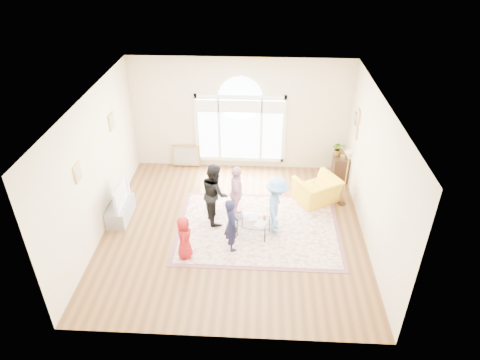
# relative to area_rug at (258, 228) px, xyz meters

# --- Properties ---
(ground) EXTENTS (6.00, 6.00, 0.00)m
(ground) POSITION_rel_area_rug_xyz_m (-0.58, -0.07, -0.01)
(ground) COLOR #56381B
(ground) RESTS_ON ground
(room_shell) EXTENTS (6.00, 6.00, 6.00)m
(room_shell) POSITION_rel_area_rug_xyz_m (-0.57, 2.76, 1.56)
(room_shell) COLOR beige
(room_shell) RESTS_ON ground
(area_rug) EXTENTS (3.60, 2.60, 0.02)m
(area_rug) POSITION_rel_area_rug_xyz_m (0.00, 0.00, 0.00)
(area_rug) COLOR beige
(area_rug) RESTS_ON ground
(rug_border) EXTENTS (3.80, 2.80, 0.01)m
(rug_border) POSITION_rel_area_rug_xyz_m (-0.00, 0.00, -0.00)
(rug_border) COLOR #7B4653
(rug_border) RESTS_ON ground
(tv_console) EXTENTS (0.45, 1.00, 0.42)m
(tv_console) POSITION_rel_area_rug_xyz_m (-3.33, 0.23, 0.20)
(tv_console) COLOR gray
(tv_console) RESTS_ON ground
(television) EXTENTS (0.17, 1.04, 0.60)m
(television) POSITION_rel_area_rug_xyz_m (-3.32, 0.23, 0.71)
(television) COLOR black
(television) RESTS_ON tv_console
(coffee_table) EXTENTS (1.16, 0.91, 0.54)m
(coffee_table) POSITION_rel_area_rug_xyz_m (-0.11, -0.24, 0.39)
(coffee_table) COLOR silver
(coffee_table) RESTS_ON ground
(armchair) EXTENTS (1.34, 1.29, 0.66)m
(armchair) POSITION_rel_area_rug_xyz_m (1.47, 1.21, 0.32)
(armchair) COLOR yellow
(armchair) RESTS_ON ground
(side_cabinet) EXTENTS (0.40, 0.50, 0.70)m
(side_cabinet) POSITION_rel_area_rug_xyz_m (2.20, 2.33, 0.34)
(side_cabinet) COLOR black
(side_cabinet) RESTS_ON ground
(floor_lamp) EXTENTS (0.30, 0.30, 1.51)m
(floor_lamp) POSITION_rel_area_rug_xyz_m (2.11, 1.11, 1.27)
(floor_lamp) COLOR black
(floor_lamp) RESTS_ON ground
(plant_pedestal) EXTENTS (0.20, 0.20, 0.70)m
(plant_pedestal) POSITION_rel_area_rug_xyz_m (2.12, 2.44, 0.34)
(plant_pedestal) COLOR white
(plant_pedestal) RESTS_ON ground
(potted_plant) EXTENTS (0.36, 0.32, 0.39)m
(potted_plant) POSITION_rel_area_rug_xyz_m (2.12, 2.44, 0.89)
(potted_plant) COLOR #33722D
(potted_plant) RESTS_ON plant_pedestal
(leaning_picture) EXTENTS (0.80, 0.14, 0.62)m
(leaning_picture) POSITION_rel_area_rug_xyz_m (-2.14, 2.83, -0.01)
(leaning_picture) COLOR tan
(leaning_picture) RESTS_ON ground
(child_red) EXTENTS (0.35, 0.51, 1.01)m
(child_red) POSITION_rel_area_rug_xyz_m (-1.55, -1.05, 0.51)
(child_red) COLOR maroon
(child_red) RESTS_ON area_rug
(child_navy) EXTENTS (0.45, 0.54, 1.27)m
(child_navy) POSITION_rel_area_rug_xyz_m (-0.58, -0.72, 0.64)
(child_navy) COLOR #181939
(child_navy) RESTS_ON area_rug
(child_black) EXTENTS (0.78, 0.88, 1.51)m
(child_black) POSITION_rel_area_rug_xyz_m (-1.03, 0.28, 0.76)
(child_black) COLOR black
(child_black) RESTS_ON area_rug
(child_pink) EXTENTS (0.41, 0.84, 1.39)m
(child_pink) POSITION_rel_area_rug_xyz_m (-0.54, 0.40, 0.70)
(child_pink) COLOR #E8A3BE
(child_pink) RESTS_ON area_rug
(child_blue) EXTENTS (0.59, 0.94, 1.40)m
(child_blue) POSITION_rel_area_rug_xyz_m (0.40, -0.06, 0.71)
(child_blue) COLOR #69A3E8
(child_blue) RESTS_ON area_rug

